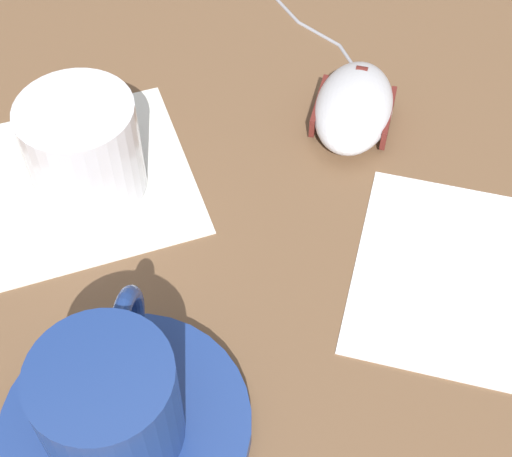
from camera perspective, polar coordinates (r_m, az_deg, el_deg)
name	(u,v)px	position (r m, az deg, el deg)	size (l,w,h in m)	color
ground_plane	(211,241)	(0.54, -3.30, -0.91)	(3.00, 3.00, 0.00)	brown
saucer	(126,426)	(0.47, -9.40, -14.02)	(0.15, 0.15, 0.01)	navy
coffee_cup	(109,400)	(0.44, -10.62, -12.14)	(0.08, 0.10, 0.07)	navy
computer_mouse	(354,107)	(0.61, 7.13, 8.76)	(0.11, 0.11, 0.04)	silver
mouse_cable	(297,4)	(0.74, 3.03, 16.01)	(0.05, 0.22, 0.00)	gray
napkin_under_glass	(81,180)	(0.59, -12.61, 3.44)	(0.16, 0.16, 0.00)	silver
drinking_glass	(83,148)	(0.56, -12.49, 5.72)	(0.08, 0.08, 0.08)	silver
napkin_spare	(473,278)	(0.54, 15.53, -3.51)	(0.16, 0.16, 0.00)	white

